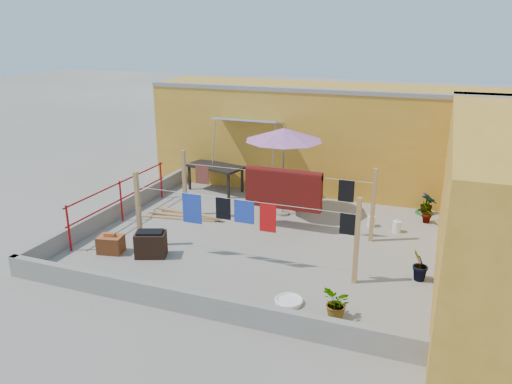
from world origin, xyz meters
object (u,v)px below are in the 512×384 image
(plant_back_a, at_px, (298,196))
(green_hose, at_px, (424,212))
(water_jug_b, at_px, (397,227))
(patio_umbrella, at_px, (284,135))
(brick_stack, at_px, (111,244))
(water_jug_a, at_px, (371,221))
(brazier, at_px, (151,244))
(outdoor_table, at_px, (215,168))
(white_basin, at_px, (289,301))

(plant_back_a, bearing_deg, green_hose, 15.23)
(water_jug_b, height_order, green_hose, water_jug_b)
(patio_umbrella, bearing_deg, plant_back_a, 61.66)
(patio_umbrella, xyz_separation_m, green_hose, (3.64, 1.44, -2.18))
(brick_stack, xyz_separation_m, water_jug_b, (5.95, 3.53, -0.06))
(patio_umbrella, distance_m, brick_stack, 5.12)
(water_jug_b, bearing_deg, water_jug_a, 166.51)
(water_jug_b, height_order, plant_back_a, plant_back_a)
(brick_stack, height_order, water_jug_b, brick_stack)
(water_jug_a, xyz_separation_m, water_jug_b, (0.65, -0.16, 0.01))
(brazier, xyz_separation_m, green_hose, (5.57, 4.99, -0.26))
(brick_stack, xyz_separation_m, brazier, (0.96, 0.16, 0.09))
(brick_stack, bearing_deg, plant_back_a, 53.16)
(brazier, distance_m, green_hose, 7.49)
(brick_stack, distance_m, water_jug_b, 6.92)
(brazier, xyz_separation_m, water_jug_a, (4.34, 3.52, -0.15))
(green_hose, bearing_deg, outdoor_table, -178.10)
(green_hose, relative_size, plant_back_a, 0.62)
(white_basin, relative_size, plant_back_a, 0.67)
(water_jug_a, xyz_separation_m, green_hose, (1.23, 1.47, -0.11))
(brick_stack, xyz_separation_m, plant_back_a, (3.18, 4.24, 0.19))
(patio_umbrella, height_order, water_jug_b, patio_umbrella)
(outdoor_table, distance_m, water_jug_a, 5.19)
(water_jug_a, height_order, green_hose, water_jug_a)
(patio_umbrella, height_order, brazier, patio_umbrella)
(patio_umbrella, height_order, water_jug_a, patio_umbrella)
(water_jug_b, bearing_deg, plant_back_a, 165.53)
(green_hose, bearing_deg, water_jug_a, -129.97)
(patio_umbrella, xyz_separation_m, water_jug_a, (2.40, -0.03, -2.07))
(patio_umbrella, bearing_deg, white_basin, -70.70)
(plant_back_a, bearing_deg, white_basin, -75.68)
(outdoor_table, bearing_deg, white_basin, -53.71)
(white_basin, xyz_separation_m, green_hose, (2.09, 5.84, -0.02))
(brick_stack, height_order, brazier, brazier)
(brazier, bearing_deg, brick_stack, -170.41)
(plant_back_a, bearing_deg, brazier, -118.56)
(water_jug_b, relative_size, plant_back_a, 0.41)
(patio_umbrella, xyz_separation_m, brazier, (-1.94, -3.56, -1.92))
(plant_back_a, bearing_deg, water_jug_a, -14.77)
(brick_stack, bearing_deg, green_hose, 38.29)
(brick_stack, height_order, water_jug_a, brick_stack)
(brazier, height_order, plant_back_a, plant_back_a)
(white_basin, height_order, plant_back_a, plant_back_a)
(water_jug_b, relative_size, green_hose, 0.67)
(water_jug_b, distance_m, green_hose, 1.73)
(patio_umbrella, height_order, outdoor_table, patio_umbrella)
(green_hose, distance_m, plant_back_a, 3.49)
(green_hose, bearing_deg, brick_stack, -141.71)
(patio_umbrella, distance_m, water_jug_a, 3.17)
(white_basin, bearing_deg, brick_stack, 171.24)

